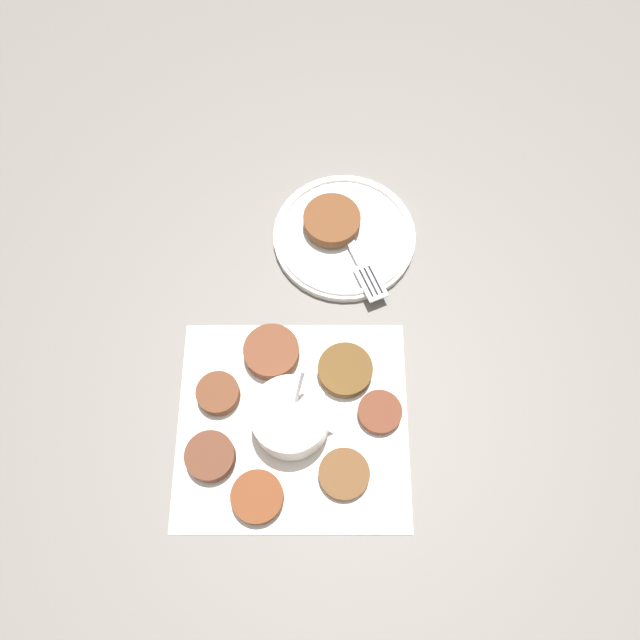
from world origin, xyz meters
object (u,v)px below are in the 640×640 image
at_px(sauce_bowl, 291,419).
at_px(fritter_on_plate, 332,220).
at_px(fork, 362,265).
at_px(serving_plate, 344,236).

bearing_deg(sauce_bowl, fritter_on_plate, 81.93).
distance_m(sauce_bowl, fritter_on_plate, 0.30).
bearing_deg(fritter_on_plate, fork, -55.89).
xyz_separation_m(serving_plate, fritter_on_plate, (-0.02, 0.01, 0.02)).
bearing_deg(serving_plate, sauce_bowl, -102.21).
bearing_deg(fork, sauce_bowl, -110.88).
relative_size(serving_plate, fork, 1.43).
bearing_deg(fritter_on_plate, sauce_bowl, -98.07).
bearing_deg(fork, serving_plate, 116.18).
bearing_deg(sauce_bowl, fork, 69.12).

